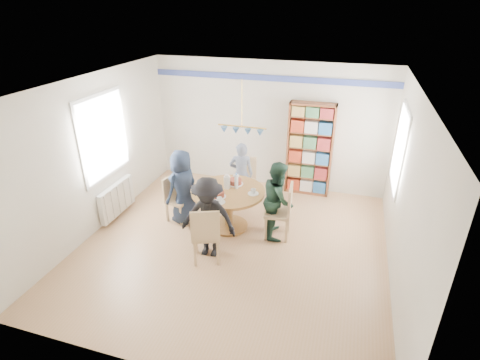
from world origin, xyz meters
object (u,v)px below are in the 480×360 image
at_px(radiator, 117,199).
at_px(chair_near, 206,233).
at_px(chair_left, 175,196).
at_px(person_far, 241,174).
at_px(bookshelf, 310,150).
at_px(person_left, 183,187).
at_px(person_near, 208,218).
at_px(dining_table, 228,200).
at_px(person_right, 278,200).
at_px(chair_right, 283,209).
at_px(chair_far, 245,177).

relative_size(radiator, chair_near, 1.01).
height_order(chair_left, person_far, person_far).
bearing_deg(bookshelf, person_left, -138.44).
xyz_separation_m(chair_left, person_left, (0.17, 0.02, 0.22)).
distance_m(person_left, person_near, 1.19).
bearing_deg(chair_near, bookshelf, 67.64).
bearing_deg(chair_near, dining_table, 89.55).
xyz_separation_m(chair_near, person_right, (0.90, 1.11, 0.14)).
distance_m(chair_near, person_right, 1.43).
height_order(radiator, chair_left, chair_left).
bearing_deg(person_left, person_far, 158.34).
relative_size(chair_right, person_right, 0.72).
relative_size(person_right, person_near, 1.00).
bearing_deg(chair_right, bookshelf, 84.20).
relative_size(chair_near, person_right, 0.72).
distance_m(radiator, dining_table, 2.18).
distance_m(chair_right, person_far, 1.39).
xyz_separation_m(radiator, chair_right, (3.15, 0.21, 0.20)).
bearing_deg(chair_left, person_near, -39.75).
relative_size(radiator, person_near, 0.73).
bearing_deg(radiator, chair_right, 3.83).
xyz_separation_m(chair_right, chair_far, (-0.98, 1.10, -0.04)).
relative_size(radiator, chair_far, 1.08).
distance_m(chair_right, chair_far, 1.48).
xyz_separation_m(radiator, person_right, (3.05, 0.27, 0.34)).
bearing_deg(person_right, chair_far, 28.18).
relative_size(dining_table, person_left, 0.93).
bearing_deg(person_right, chair_right, -134.19).
xyz_separation_m(dining_table, person_far, (-0.03, 0.90, 0.10)).
bearing_deg(chair_far, chair_right, -48.18).
bearing_deg(radiator, chair_left, 10.44).
distance_m(person_far, bookshelf, 1.54).
bearing_deg(person_far, chair_right, 125.09).
bearing_deg(person_far, person_left, 34.87).
distance_m(chair_left, bookshelf, 2.92).
height_order(chair_left, bookshelf, bookshelf).
xyz_separation_m(chair_left, person_far, (1.01, 0.93, 0.18)).
relative_size(chair_far, person_left, 0.66).
xyz_separation_m(person_right, person_far, (-0.92, 0.87, -0.03)).
distance_m(dining_table, chair_far, 1.08).
bearing_deg(radiator, person_near, -16.46).
xyz_separation_m(person_left, person_right, (1.76, 0.05, -0.01)).
bearing_deg(dining_table, chair_far, 89.84).
height_order(radiator, person_right, person_right).
bearing_deg(person_far, person_near, 77.12).
relative_size(radiator, person_left, 0.72).
xyz_separation_m(person_near, bookshelf, (1.22, 2.67, 0.27)).
xyz_separation_m(chair_right, bookshelf, (0.19, 1.83, 0.41)).
xyz_separation_m(radiator, person_far, (2.13, 1.14, 0.30)).
relative_size(chair_right, bookshelf, 0.51).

